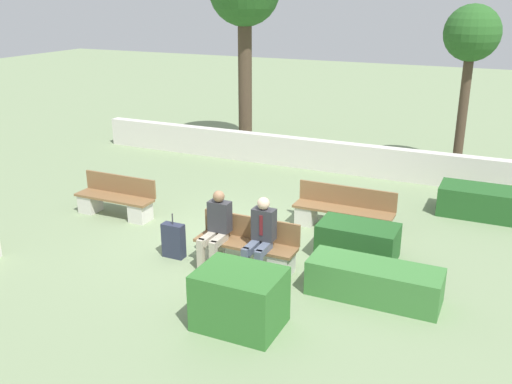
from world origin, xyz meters
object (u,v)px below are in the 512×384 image
object	(u,v)px
bench_right_side	(343,213)
person_seated_man	(261,233)
bench_left_side	(116,201)
suitcase	(174,241)
tree_center_left	(472,38)
person_seated_woman	(216,225)
bench_front	(246,249)

from	to	relation	value
bench_right_side	person_seated_man	xyz separation A→B (m)	(-0.71, -2.42, 0.39)
bench_left_side	bench_right_side	bearing A→B (deg)	21.15
person_seated_man	suitcase	distance (m)	1.71
bench_right_side	suitcase	xyz separation A→B (m)	(-2.36, -2.51, -0.01)
person_seated_man	tree_center_left	distance (m)	8.32
bench_right_side	suitcase	world-z (taller)	bench_right_side
suitcase	tree_center_left	world-z (taller)	tree_center_left
person_seated_woman	suitcase	world-z (taller)	person_seated_woman
bench_left_side	person_seated_woman	bearing A→B (deg)	-14.91
bench_left_side	person_seated_man	bearing A→B (deg)	-10.83
person_seated_woman	bench_left_side	bearing A→B (deg)	160.05
person_seated_man	bench_left_side	bearing A→B (deg)	164.13
tree_center_left	bench_left_side	bearing A→B (deg)	-133.66
person_seated_man	person_seated_woman	bearing A→B (deg)	-179.93
bench_right_side	bench_left_side	bearing A→B (deg)	-165.53
bench_right_side	person_seated_woman	world-z (taller)	person_seated_woman
bench_front	person_seated_woman	size ratio (longest dim) A/B	1.38
person_seated_man	tree_center_left	world-z (taller)	tree_center_left
suitcase	tree_center_left	bearing A→B (deg)	62.69
bench_right_side	tree_center_left	bearing A→B (deg)	71.24
bench_right_side	suitcase	bearing A→B (deg)	-134.90
bench_front	bench_right_side	size ratio (longest dim) A/B	0.90
bench_left_side	suitcase	xyz separation A→B (m)	(2.21, -1.19, -0.00)
bench_left_side	person_seated_man	world-z (taller)	person_seated_man
person_seated_woman	suitcase	bearing A→B (deg)	-173.47
bench_right_side	suitcase	distance (m)	3.45
bench_left_side	tree_center_left	distance (m)	9.42
bench_front	bench_left_side	distance (m)	3.66
person_seated_woman	tree_center_left	distance (m)	8.59
person_seated_woman	tree_center_left	world-z (taller)	tree_center_left
bench_right_side	tree_center_left	size ratio (longest dim) A/B	0.47
bench_front	bench_right_side	distance (m)	2.51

